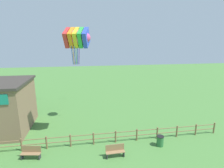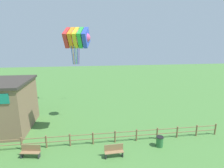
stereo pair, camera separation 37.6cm
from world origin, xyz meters
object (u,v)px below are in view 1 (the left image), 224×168
park_bench_by_building (31,152)px  kite_rainbow_parafoil (77,38)px  park_bench_near_fence (115,151)px  trash_bin (160,141)px

park_bench_by_building → kite_rainbow_parafoil: size_ratio=0.49×
kite_rainbow_parafoil → park_bench_near_fence: bearing=-53.8°
trash_bin → kite_rainbow_parafoil: bearing=157.4°
park_bench_near_fence → trash_bin: (4.14, 0.83, -0.06)m
trash_bin → kite_rainbow_parafoil: (-6.82, 2.84, 8.76)m
trash_bin → kite_rainbow_parafoil: 11.46m
park_bench_by_building → trash_bin: bearing=-0.2°
park_bench_near_fence → park_bench_by_building: (-6.50, 0.86, 0.00)m
kite_rainbow_parafoil → trash_bin: bearing=-22.6°
park_bench_near_fence → trash_bin: size_ratio=1.66×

